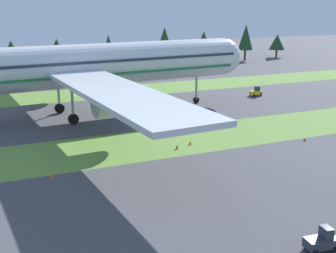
{
  "coord_description": "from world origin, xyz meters",
  "views": [
    {
      "loc": [
        -23.8,
        -15.78,
        18.85
      ],
      "look_at": [
        -2.46,
        33.17,
        4.0
      ],
      "focal_mm": 47.39,
      "sensor_mm": 36.0,
      "label": 1
    }
  ],
  "objects_px": {
    "taxiway_marker_1": "(51,175)",
    "taxiway_marker_2": "(305,139)",
    "pushback_tractor": "(256,92)",
    "taxiway_marker_0": "(190,143)",
    "taxiway_marker_3": "(177,147)",
    "airliner": "(78,66)",
    "baggage_tug": "(322,241)"
  },
  "relations": [
    {
      "from": "taxiway_marker_1",
      "to": "taxiway_marker_2",
      "type": "bearing_deg",
      "value": -0.71
    },
    {
      "from": "pushback_tractor",
      "to": "taxiway_marker_0",
      "type": "height_order",
      "value": "pushback_tractor"
    },
    {
      "from": "taxiway_marker_1",
      "to": "taxiway_marker_3",
      "type": "height_order",
      "value": "taxiway_marker_3"
    },
    {
      "from": "taxiway_marker_1",
      "to": "taxiway_marker_2",
      "type": "height_order",
      "value": "taxiway_marker_1"
    },
    {
      "from": "airliner",
      "to": "taxiway_marker_0",
      "type": "bearing_deg",
      "value": 21.19
    },
    {
      "from": "airliner",
      "to": "taxiway_marker_2",
      "type": "relative_size",
      "value": 163.82
    },
    {
      "from": "taxiway_marker_1",
      "to": "taxiway_marker_2",
      "type": "xyz_separation_m",
      "value": [
        35.36,
        -0.44,
        -0.05
      ]
    },
    {
      "from": "taxiway_marker_1",
      "to": "airliner",
      "type": "bearing_deg",
      "value": 70.57
    },
    {
      "from": "pushback_tractor",
      "to": "taxiway_marker_2",
      "type": "distance_m",
      "value": 31.94
    },
    {
      "from": "airliner",
      "to": "taxiway_marker_3",
      "type": "relative_size",
      "value": 126.29
    },
    {
      "from": "airliner",
      "to": "taxiway_marker_3",
      "type": "height_order",
      "value": "airliner"
    },
    {
      "from": "taxiway_marker_0",
      "to": "taxiway_marker_3",
      "type": "relative_size",
      "value": 0.88
    },
    {
      "from": "airliner",
      "to": "baggage_tug",
      "type": "bearing_deg",
      "value": 4.44
    },
    {
      "from": "taxiway_marker_1",
      "to": "taxiway_marker_3",
      "type": "bearing_deg",
      "value": 11.71
    },
    {
      "from": "airliner",
      "to": "taxiway_marker_0",
      "type": "distance_m",
      "value": 25.53
    },
    {
      "from": "taxiway_marker_1",
      "to": "pushback_tractor",
      "type": "bearing_deg",
      "value": 31.65
    },
    {
      "from": "taxiway_marker_3",
      "to": "taxiway_marker_1",
      "type": "bearing_deg",
      "value": -168.29
    },
    {
      "from": "taxiway_marker_2",
      "to": "pushback_tractor",
      "type": "bearing_deg",
      "value": 67.99
    },
    {
      "from": "airliner",
      "to": "taxiway_marker_2",
      "type": "xyz_separation_m",
      "value": [
        26.11,
        -26.67,
        -8.56
      ]
    },
    {
      "from": "airliner",
      "to": "taxiway_marker_0",
      "type": "relative_size",
      "value": 142.97
    },
    {
      "from": "taxiway_marker_0",
      "to": "taxiway_marker_2",
      "type": "bearing_deg",
      "value": -17.55
    },
    {
      "from": "airliner",
      "to": "taxiway_marker_2",
      "type": "height_order",
      "value": "airliner"
    },
    {
      "from": "baggage_tug",
      "to": "taxiway_marker_0",
      "type": "xyz_separation_m",
      "value": [
        2.57,
        28.6,
        -0.53
      ]
    },
    {
      "from": "pushback_tractor",
      "to": "taxiway_marker_3",
      "type": "xyz_separation_m",
      "value": [
        -30.12,
        -25.6,
        -0.49
      ]
    },
    {
      "from": "airliner",
      "to": "taxiway_marker_0",
      "type": "height_order",
      "value": "airliner"
    },
    {
      "from": "taxiway_marker_3",
      "to": "airliner",
      "type": "bearing_deg",
      "value": 109.33
    },
    {
      "from": "baggage_tug",
      "to": "taxiway_marker_2",
      "type": "xyz_separation_m",
      "value": [
        18.29,
        23.63,
        -0.57
      ]
    },
    {
      "from": "baggage_tug",
      "to": "taxiway_marker_1",
      "type": "distance_m",
      "value": 29.51
    },
    {
      "from": "pushback_tractor",
      "to": "taxiway_marker_2",
      "type": "xyz_separation_m",
      "value": [
        -11.97,
        -29.6,
        -0.57
      ]
    },
    {
      "from": "airliner",
      "to": "pushback_tractor",
      "type": "distance_m",
      "value": 39.01
    },
    {
      "from": "airliner",
      "to": "taxiway_marker_2",
      "type": "bearing_deg",
      "value": 39.98
    },
    {
      "from": "pushback_tractor",
      "to": "taxiway_marker_0",
      "type": "relative_size",
      "value": 4.73
    }
  ]
}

